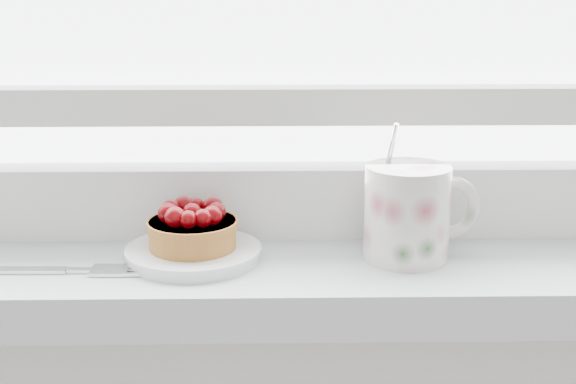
{
  "coord_description": "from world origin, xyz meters",
  "views": [
    {
      "loc": [
        0.02,
        1.2,
        1.19
      ],
      "look_at": [
        0.03,
        1.88,
        1.01
      ],
      "focal_mm": 50.0,
      "sensor_mm": 36.0,
      "label": 1
    }
  ],
  "objects_px": {
    "saucer": "(193,254)",
    "floral_mug": "(410,211)",
    "raspberry_tart": "(192,227)",
    "fork": "(47,270)"
  },
  "relations": [
    {
      "from": "saucer",
      "to": "floral_mug",
      "type": "height_order",
      "value": "floral_mug"
    },
    {
      "from": "saucer",
      "to": "floral_mug",
      "type": "xyz_separation_m",
      "value": [
        0.2,
        0.0,
        0.04
      ]
    },
    {
      "from": "saucer",
      "to": "floral_mug",
      "type": "distance_m",
      "value": 0.2
    },
    {
      "from": "floral_mug",
      "to": "fork",
      "type": "xyz_separation_m",
      "value": [
        -0.32,
        -0.03,
        -0.04
      ]
    },
    {
      "from": "saucer",
      "to": "raspberry_tart",
      "type": "distance_m",
      "value": 0.03
    },
    {
      "from": "raspberry_tart",
      "to": "floral_mug",
      "type": "height_order",
      "value": "floral_mug"
    },
    {
      "from": "raspberry_tart",
      "to": "floral_mug",
      "type": "relative_size",
      "value": 0.66
    },
    {
      "from": "floral_mug",
      "to": "fork",
      "type": "relative_size",
      "value": 0.59
    },
    {
      "from": "floral_mug",
      "to": "fork",
      "type": "height_order",
      "value": "floral_mug"
    },
    {
      "from": "raspberry_tart",
      "to": "fork",
      "type": "height_order",
      "value": "raspberry_tart"
    }
  ]
}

